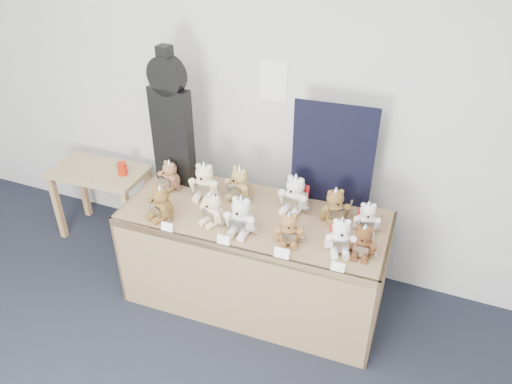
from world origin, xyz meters
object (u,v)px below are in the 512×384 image
at_px(teddy_front_far_right, 341,236).
at_px(teddy_front_end, 363,242).
at_px(display_table, 251,240).
at_px(teddy_front_left, 214,210).
at_px(teddy_back_right, 335,207).
at_px(teddy_back_end, 367,218).
at_px(teddy_back_centre_left, 239,184).
at_px(guitar_case, 171,119).
at_px(teddy_front_centre, 241,216).
at_px(teddy_front_right, 289,229).
at_px(teddy_back_left, 205,182).
at_px(red_cup, 122,169).
at_px(teddy_back_far_left, 170,176).
at_px(teddy_front_far_left, 161,204).
at_px(teddy_back_centre_right, 295,195).
at_px(side_table, 100,182).

distance_m(teddy_front_far_right, teddy_front_end, 0.14).
relative_size(display_table, teddy_front_left, 7.45).
distance_m(teddy_back_right, teddy_back_end, 0.23).
bearing_deg(teddy_back_right, teddy_front_far_right, -98.80).
bearing_deg(teddy_back_centre_left, guitar_case, -167.97).
relative_size(teddy_front_centre, teddy_back_end, 1.23).
bearing_deg(teddy_back_centre_left, teddy_front_far_right, -4.37).
distance_m(teddy_front_left, teddy_front_right, 0.54).
distance_m(display_table, teddy_back_left, 0.54).
relative_size(teddy_front_centre, teddy_front_right, 1.20).
xyz_separation_m(red_cup, teddy_front_left, (1.07, -0.45, 0.16)).
height_order(guitar_case, teddy_front_centre, guitar_case).
bearing_deg(teddy_back_far_left, teddy_front_left, -11.94).
xyz_separation_m(teddy_front_far_left, teddy_front_left, (0.36, 0.08, -0.01)).
relative_size(teddy_front_centre, teddy_back_far_left, 1.19).
height_order(teddy_front_left, teddy_back_left, teddy_back_left).
xyz_separation_m(teddy_front_left, teddy_back_centre_right, (0.45, 0.35, 0.02)).
relative_size(teddy_front_far_left, teddy_front_end, 1.10).
relative_size(teddy_front_far_right, teddy_back_centre_left, 0.93).
bearing_deg(teddy_back_far_left, teddy_back_end, 17.62).
relative_size(side_table, teddy_front_centre, 2.73).
relative_size(teddy_back_right, teddy_back_far_left, 1.09).
bearing_deg(teddy_front_left, teddy_front_far_right, 23.16).
xyz_separation_m(teddy_front_right, teddy_back_far_left, (-1.03, 0.28, 0.00)).
distance_m(display_table, teddy_front_far_left, 0.67).
xyz_separation_m(teddy_front_end, teddy_back_right, (-0.26, 0.29, 0.01)).
distance_m(teddy_front_far_right, teddy_back_right, 0.32).
height_order(teddy_front_far_right, teddy_back_left, teddy_back_left).
xyz_separation_m(display_table, teddy_back_right, (0.52, 0.23, 0.27)).
xyz_separation_m(teddy_front_left, teddy_front_right, (0.54, -0.02, -0.00)).
height_order(teddy_front_far_left, teddy_back_centre_right, teddy_back_centre_right).
relative_size(teddy_front_far_right, teddy_back_left, 0.89).
xyz_separation_m(teddy_front_centre, teddy_back_far_left, (-0.71, 0.29, -0.02)).
relative_size(teddy_front_left, teddy_back_right, 0.92).
height_order(side_table, guitar_case, guitar_case).
relative_size(red_cup, teddy_front_centre, 0.36).
height_order(teddy_front_far_left, teddy_back_right, teddy_back_right).
bearing_deg(teddy_front_left, teddy_back_right, 45.18).
bearing_deg(teddy_back_centre_right, teddy_front_end, -22.11).
bearing_deg(side_table, teddy_back_centre_right, -5.09).
xyz_separation_m(red_cup, teddy_front_far_right, (1.93, -0.42, 0.16)).
bearing_deg(teddy_back_left, teddy_front_far_left, -121.93).
height_order(teddy_front_right, teddy_back_left, teddy_back_left).
bearing_deg(teddy_back_centre_left, teddy_back_centre_right, 17.97).
height_order(teddy_front_end, teddy_back_end, teddy_front_end).
bearing_deg(teddy_front_end, side_table, 170.30).
relative_size(display_table, teddy_front_end, 7.69).
bearing_deg(red_cup, teddy_back_centre_right, -3.55).
height_order(side_table, teddy_front_far_right, teddy_front_far_right).
bearing_deg(teddy_back_right, teddy_back_centre_left, 149.32).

